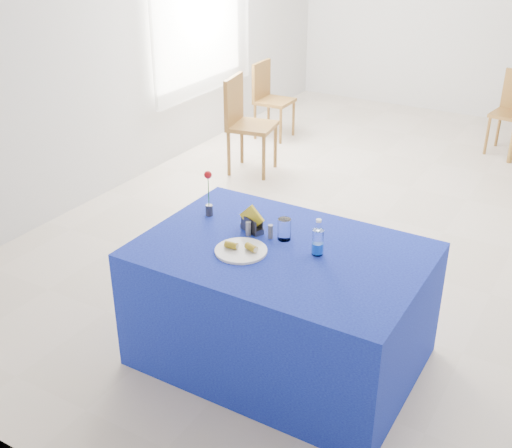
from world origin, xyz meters
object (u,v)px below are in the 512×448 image
at_px(chair_win_b, 269,94).
at_px(chair_win_a, 244,118).
at_px(blue_table, 281,305).
at_px(water_bottle, 318,243).
at_px(plate, 241,251).

bearing_deg(chair_win_b, chair_win_a, -164.88).
distance_m(blue_table, water_bottle, 0.49).
xyz_separation_m(chair_win_a, chair_win_b, (-0.32, 1.07, -0.06)).
bearing_deg(chair_win_b, plate, -154.19).
distance_m(plate, chair_win_b, 4.21).
bearing_deg(chair_win_b, blue_table, -151.04).
height_order(chair_win_a, chair_win_b, chair_win_a).
xyz_separation_m(blue_table, water_bottle, (0.20, 0.04, 0.45)).
bearing_deg(chair_win_a, water_bottle, -152.09).
distance_m(chair_win_a, chair_win_b, 1.12).
bearing_deg(plate, chair_win_b, 117.28).
distance_m(blue_table, chair_win_b, 4.17).
relative_size(blue_table, water_bottle, 7.44).
bearing_deg(blue_table, chair_win_b, 120.43).
xyz_separation_m(blue_table, chair_win_b, (-2.11, 3.59, 0.13)).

